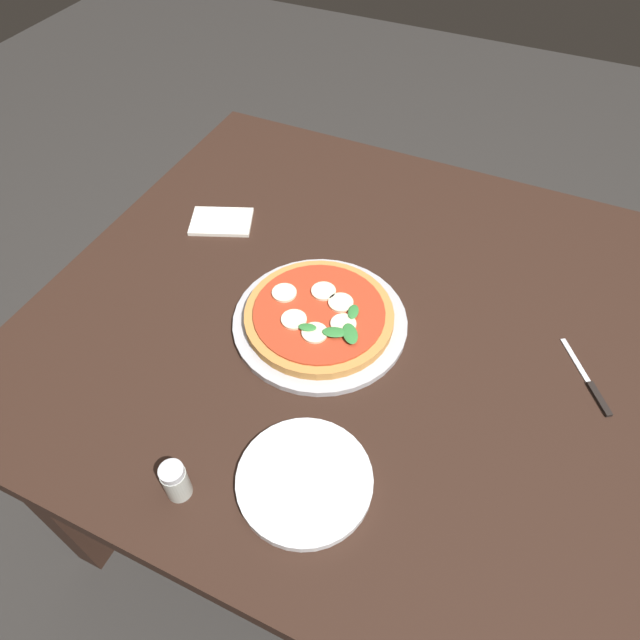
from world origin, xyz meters
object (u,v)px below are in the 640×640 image
object	(u,v)px
serving_tray	(320,321)
napkin	(221,222)
plate_white	(305,480)
pizza	(319,315)
knife	(591,386)
dining_table	(352,342)
pepper_shaker	(176,481)

from	to	relation	value
serving_tray	napkin	size ratio (longest dim) A/B	2.45
serving_tray	plate_white	xyz separation A→B (m)	(0.11, -0.29, 0.00)
serving_tray	pizza	distance (m)	0.02
plate_white	knife	world-z (taller)	plate_white
serving_tray	knife	xyz separation A→B (m)	(0.47, 0.06, -0.00)
dining_table	knife	bearing A→B (deg)	1.16
dining_table	serving_tray	xyz separation A→B (m)	(-0.04, -0.05, 0.10)
serving_tray	pepper_shaker	bearing A→B (deg)	-98.02
dining_table	plate_white	world-z (taller)	plate_white
plate_white	napkin	distance (m)	0.62
dining_table	pepper_shaker	bearing A→B (deg)	-102.81
dining_table	knife	xyz separation A→B (m)	(0.43, 0.01, 0.10)
pizza	pepper_shaker	world-z (taller)	pepper_shaker
knife	pepper_shaker	xyz separation A→B (m)	(-0.52, -0.44, 0.03)
plate_white	knife	xyz separation A→B (m)	(0.36, 0.35, -0.00)
dining_table	pizza	size ratio (longest dim) A/B	4.23
pizza	plate_white	distance (m)	0.31
serving_tray	pizza	bearing A→B (deg)	-174.75
serving_tray	plate_white	world-z (taller)	plate_white
dining_table	pepper_shaker	distance (m)	0.46
serving_tray	pepper_shaker	distance (m)	0.38
plate_white	dining_table	bearing A→B (deg)	100.20
knife	pepper_shaker	distance (m)	0.68
pizza	plate_white	bearing A→B (deg)	-69.45
serving_tray	pepper_shaker	xyz separation A→B (m)	(-0.05, -0.38, 0.03)
dining_table	napkin	size ratio (longest dim) A/B	8.82
dining_table	serving_tray	size ratio (longest dim) A/B	3.60
plate_white	pepper_shaker	distance (m)	0.18
napkin	knife	distance (m)	0.79
serving_tray	dining_table	bearing A→B (deg)	50.38
plate_white	knife	size ratio (longest dim) A/B	1.46
knife	serving_tray	bearing A→B (deg)	-172.39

